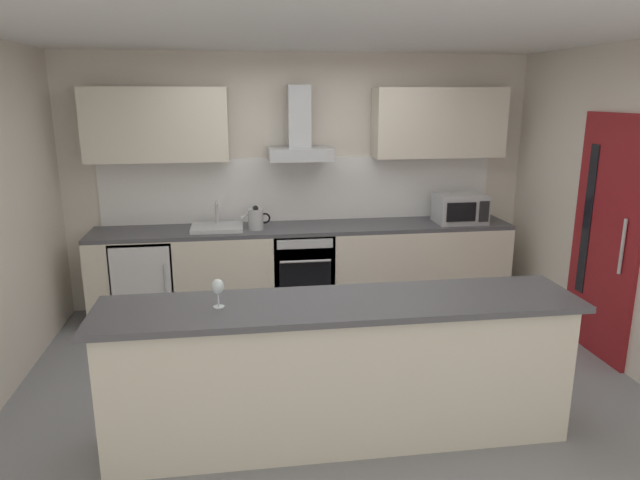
{
  "coord_description": "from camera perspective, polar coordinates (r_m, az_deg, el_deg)",
  "views": [
    {
      "loc": [
        -0.65,
        -4.04,
        2.19
      ],
      "look_at": [
        -0.01,
        0.37,
        1.05
      ],
      "focal_mm": 31.95,
      "sensor_mm": 36.0,
      "label": 1
    }
  ],
  "objects": [
    {
      "name": "ground",
      "position": [
        4.65,
        0.85,
        -13.9
      ],
      "size": [
        5.79,
        4.66,
        0.02
      ],
      "primitive_type": "cube",
      "color": "gray"
    },
    {
      "name": "ceiling",
      "position": [
        4.11,
        0.99,
        20.22
      ],
      "size": [
        5.79,
        4.66,
        0.02
      ],
      "primitive_type": "cube",
      "color": "white"
    },
    {
      "name": "wall_back",
      "position": [
        6.03,
        -1.96,
        5.88
      ],
      "size": [
        5.79,
        0.12,
        2.6
      ],
      "primitive_type": "cube",
      "color": "silver",
      "rests_on": "ground"
    },
    {
      "name": "wall_right",
      "position": [
        5.17,
        28.86,
        2.66
      ],
      "size": [
        0.12,
        4.66,
        2.6
      ],
      "primitive_type": "cube",
      "color": "silver",
      "rests_on": "ground"
    },
    {
      "name": "backsplash_tile",
      "position": [
        5.97,
        -1.88,
        5.12
      ],
      "size": [
        4.07,
        0.02,
        0.66
      ],
      "primitive_type": "cube",
      "color": "white"
    },
    {
      "name": "counter_back",
      "position": [
        5.85,
        -1.48,
        -2.92
      ],
      "size": [
        4.21,
        0.6,
        0.9
      ],
      "color": "beige",
      "rests_on": "ground"
    },
    {
      "name": "counter_island",
      "position": [
        3.73,
        2.07,
        -12.94
      ],
      "size": [
        3.01,
        0.64,
        0.95
      ],
      "color": "beige",
      "rests_on": "ground"
    },
    {
      "name": "upper_cabinets",
      "position": [
        5.74,
        -1.75,
        11.57
      ],
      "size": [
        4.16,
        0.32,
        0.7
      ],
      "color": "beige"
    },
    {
      "name": "side_door",
      "position": [
        5.33,
        26.66,
        0.22
      ],
      "size": [
        0.08,
        0.85,
        2.05
      ],
      "color": "maroon",
      "rests_on": "ground"
    },
    {
      "name": "oven",
      "position": [
        5.82,
        -1.82,
        -2.92
      ],
      "size": [
        0.6,
        0.62,
        0.8
      ],
      "color": "slate",
      "rests_on": "ground"
    },
    {
      "name": "refrigerator",
      "position": [
        5.87,
        -17.01,
        -3.77
      ],
      "size": [
        0.58,
        0.6,
        0.85
      ],
      "color": "white",
      "rests_on": "ground"
    },
    {
      "name": "microwave",
      "position": [
        6.05,
        13.84,
        3.1
      ],
      "size": [
        0.5,
        0.38,
        0.3
      ],
      "color": "#B7BABC",
      "rests_on": "counter_back"
    },
    {
      "name": "sink",
      "position": [
        5.68,
        -10.27,
        1.31
      ],
      "size": [
        0.5,
        0.4,
        0.26
      ],
      "color": "silver",
      "rests_on": "counter_back"
    },
    {
      "name": "kettle",
      "position": [
        5.62,
        -6.44,
        2.11
      ],
      "size": [
        0.29,
        0.15,
        0.24
      ],
      "color": "#B7BABC",
      "rests_on": "counter_back"
    },
    {
      "name": "range_hood",
      "position": [
        5.7,
        -2.08,
        10.31
      ],
      "size": [
        0.62,
        0.45,
        0.72
      ],
      "color": "#B7BABC"
    },
    {
      "name": "wine_glass",
      "position": [
        3.46,
        -10.19,
        -4.74
      ],
      "size": [
        0.08,
        0.08,
        0.18
      ],
      "color": "silver",
      "rests_on": "counter_island"
    }
  ]
}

